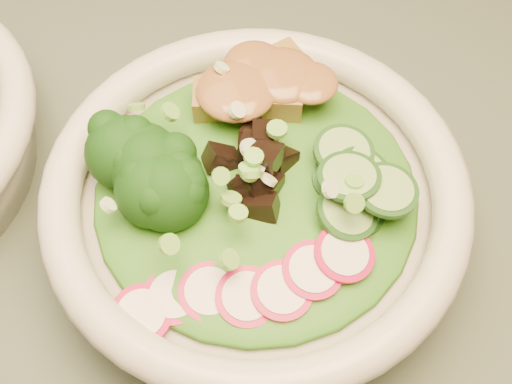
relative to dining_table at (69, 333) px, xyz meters
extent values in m
cylinder|color=black|center=(0.55, 0.35, -0.28)|extent=(0.06, 0.06, 0.72)
cube|color=#435042|center=(0.00, 0.00, 0.10)|extent=(1.20, 0.80, 0.03)
cylinder|color=beige|center=(0.16, 0.00, 0.14)|extent=(0.26, 0.26, 0.06)
torus|color=beige|center=(0.16, 0.00, 0.18)|extent=(0.29, 0.29, 0.03)
ellipsoid|color=#245B13|center=(0.16, 0.00, 0.18)|extent=(0.22, 0.22, 0.03)
ellipsoid|color=brown|center=(0.18, 0.06, 0.21)|extent=(0.08, 0.06, 0.02)
camera|label=1|loc=(0.11, -0.25, 0.59)|focal=50.00mm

